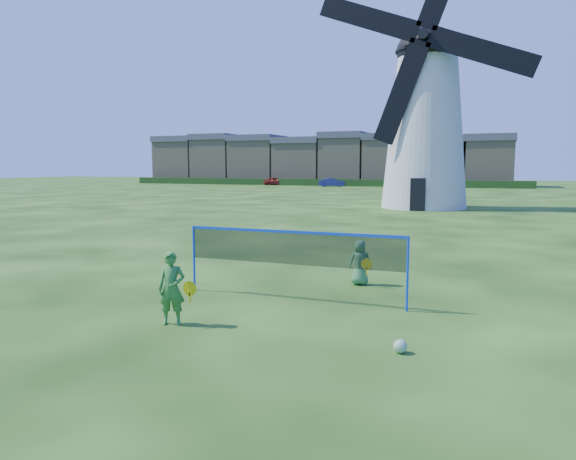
% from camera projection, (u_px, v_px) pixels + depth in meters
% --- Properties ---
extents(ground, '(220.00, 220.00, 0.00)m').
position_uv_depth(ground, '(271.00, 299.00, 11.99)').
color(ground, black).
rests_on(ground, ground).
extents(windmill, '(14.09, 5.89, 18.42)m').
position_uv_depth(windmill, '(426.00, 119.00, 37.20)').
color(windmill, silver).
rests_on(windmill, ground).
extents(badminton_net, '(5.05, 0.05, 1.55)m').
position_uv_depth(badminton_net, '(292.00, 249.00, 11.73)').
color(badminton_net, blue).
rests_on(badminton_net, ground).
extents(player_girl, '(0.71, 0.50, 1.37)m').
position_uv_depth(player_girl, '(172.00, 288.00, 9.96)').
color(player_girl, '#398334').
rests_on(player_girl, ground).
extents(player_boy, '(0.66, 0.45, 1.12)m').
position_uv_depth(player_boy, '(360.00, 263.00, 13.33)').
color(player_boy, '#458F4E').
rests_on(player_boy, ground).
extents(play_ball, '(0.22, 0.22, 0.22)m').
position_uv_depth(play_ball, '(400.00, 346.00, 8.49)').
color(play_ball, green).
rests_on(play_ball, ground).
extents(terraced_houses, '(58.61, 8.40, 8.30)m').
position_uv_depth(terraced_houses, '(315.00, 160.00, 86.55)').
color(terraced_houses, tan).
rests_on(terraced_houses, ground).
extents(hedge, '(62.00, 0.80, 1.00)m').
position_uv_depth(hedge, '(311.00, 182.00, 80.90)').
color(hedge, '#193814').
rests_on(hedge, ground).
extents(car_left, '(3.91, 2.78, 1.23)m').
position_uv_depth(car_left, '(275.00, 181.00, 82.98)').
color(car_left, maroon).
rests_on(car_left, ground).
extents(car_right, '(3.86, 1.88, 1.22)m').
position_uv_depth(car_right, '(332.00, 182.00, 76.48)').
color(car_right, navy).
rests_on(car_right, ground).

